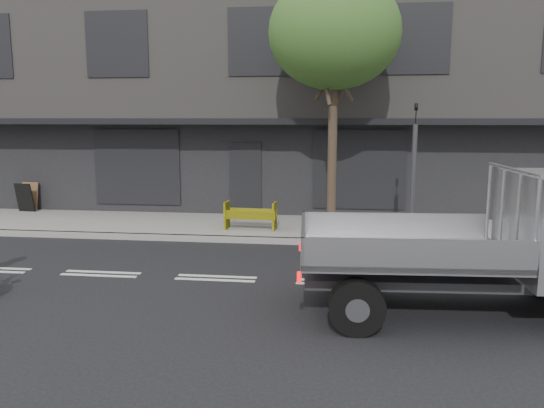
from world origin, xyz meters
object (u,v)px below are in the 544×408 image
Objects in this scene: traffic_light_pole at (413,180)px; sandwich_board at (24,198)px; street_tree at (334,34)px; construction_barrier at (249,216)px; flatbed_ute at (543,232)px.

traffic_light_pole reaches higher than sandwich_board.
construction_barrier is at bearing -170.54° from street_tree.
street_tree reaches higher than sandwich_board.
traffic_light_pole is at bearing -5.18° from sandwich_board.
flatbed_ute is (1.37, -4.68, -0.28)m from traffic_light_pole.
construction_barrier is 7.93m from sandwich_board.
traffic_light_pole is 3.76× the size of sandwich_board.
traffic_light_pole reaches higher than flatbed_ute.
traffic_light_pole is (2.00, -0.85, -3.63)m from street_tree.
street_tree is 7.25× the size of sandwich_board.
flatbed_ute is at bearing -73.63° from traffic_light_pole.
sandwich_board reaches higher than construction_barrier.
construction_barrier is (-5.55, 5.17, -0.83)m from flatbed_ute.
construction_barrier is at bearing 133.67° from flatbed_ute.
street_tree is 4.23m from traffic_light_pole.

